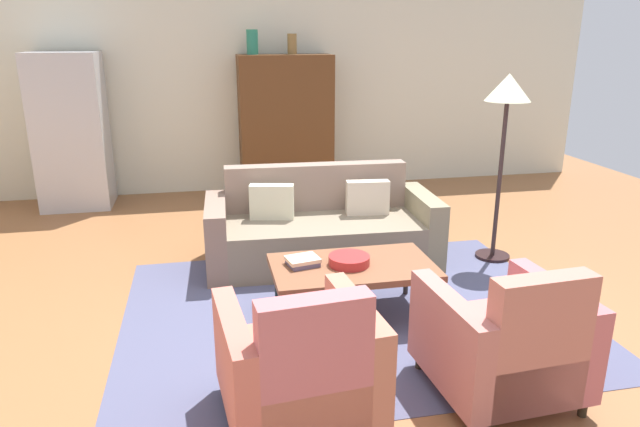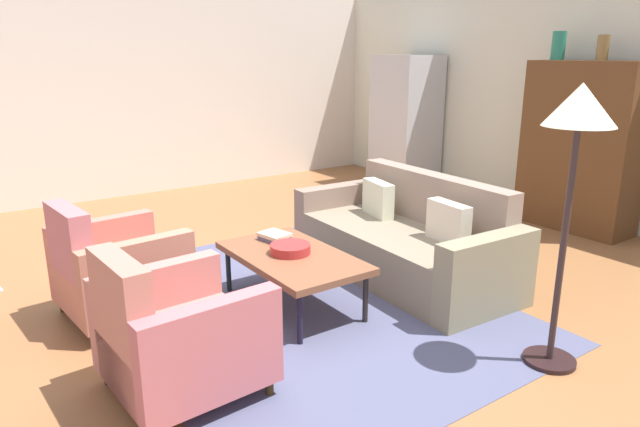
{
  "view_description": "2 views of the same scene",
  "coord_description": "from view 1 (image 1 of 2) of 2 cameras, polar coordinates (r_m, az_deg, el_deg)",
  "views": [
    {
      "loc": [
        -1.08,
        -3.74,
        2.05
      ],
      "look_at": [
        -0.19,
        0.55,
        0.67
      ],
      "focal_mm": 32.12,
      "sensor_mm": 36.0,
      "label": 1
    },
    {
      "loc": [
        3.35,
        -2.07,
        1.88
      ],
      "look_at": [
        0.18,
        0.13,
        0.78
      ],
      "focal_mm": 31.79,
      "sensor_mm": 36.0,
      "label": 2
    }
  ],
  "objects": [
    {
      "name": "refrigerator",
      "position": [
        7.57,
        -23.51,
        7.51
      ],
      "size": [
        0.8,
        0.73,
        1.85
      ],
      "color": "#B7BABF",
      "rests_on": "ground"
    },
    {
      "name": "vase_tall",
      "position": [
        7.46,
        -6.76,
        16.6
      ],
      "size": [
        0.14,
        0.14,
        0.3
      ],
      "primitive_type": "cylinder",
      "color": "#267B60",
      "rests_on": "cabinet"
    },
    {
      "name": "fruit_bowl",
      "position": [
        4.23,
        2.92,
        -4.67
      ],
      "size": [
        0.31,
        0.31,
        0.07
      ],
      "primitive_type": "cylinder",
      "color": "#A92929",
      "rests_on": "coffee_table"
    },
    {
      "name": "coffee_table",
      "position": [
        4.26,
        3.27,
        -5.53
      ],
      "size": [
        1.2,
        0.7,
        0.42
      ],
      "color": "black",
      "rests_on": "ground"
    },
    {
      "name": "couch",
      "position": [
        5.37,
        0.05,
        -1.64
      ],
      "size": [
        2.14,
        0.99,
        0.86
      ],
      "rotation": [
        0.0,
        0.0,
        3.1
      ],
      "color": "#7C6F5B",
      "rests_on": "ground"
    },
    {
      "name": "vase_round",
      "position": [
        7.52,
        -2.8,
        16.52
      ],
      "size": [
        0.12,
        0.12,
        0.25
      ],
      "primitive_type": "cylinder",
      "color": "olive",
      "rests_on": "cabinet"
    },
    {
      "name": "armchair_left",
      "position": [
        3.15,
        -1.93,
        -15.21
      ],
      "size": [
        0.87,
        0.87,
        0.88
      ],
      "rotation": [
        0.0,
        0.0,
        0.09
      ],
      "color": "#321C21",
      "rests_on": "ground"
    },
    {
      "name": "wall_back",
      "position": [
        7.88,
        -3.87,
        12.71
      ],
      "size": [
        8.72,
        0.12,
        2.8
      ],
      "primitive_type": "cube",
      "color": "silver",
      "rests_on": "ground"
    },
    {
      "name": "area_rug",
      "position": [
        4.47,
        3.02,
        -9.78
      ],
      "size": [
        3.4,
        2.6,
        0.01
      ],
      "primitive_type": "cube",
      "color": "#4E506E",
      "rests_on": "ground"
    },
    {
      "name": "ground_plane",
      "position": [
        4.4,
        3.98,
        -10.31
      ],
      "size": [
        10.47,
        10.47,
        0.0
      ],
      "primitive_type": "plane",
      "color": "#915D37"
    },
    {
      "name": "floor_lamp",
      "position": [
        5.4,
        18.12,
        10.21
      ],
      "size": [
        0.4,
        0.4,
        1.72
      ],
      "color": "black",
      "rests_on": "ground"
    },
    {
      "name": "book_stack",
      "position": [
        4.22,
        -1.74,
        -4.77
      ],
      "size": [
        0.26,
        0.23,
        0.06
      ],
      "color": "#504D6A",
      "rests_on": "coffee_table"
    },
    {
      "name": "cabinet",
      "position": [
        7.6,
        -3.45,
        8.75
      ],
      "size": [
        1.2,
        0.51,
        1.8
      ],
      "color": "#56341A",
      "rests_on": "ground"
    },
    {
      "name": "armchair_right",
      "position": [
        3.53,
        18.11,
        -12.36
      ],
      "size": [
        0.85,
        0.85,
        0.88
      ],
      "rotation": [
        0.0,
        0.0,
        0.06
      ],
      "color": "#30271A",
      "rests_on": "ground"
    }
  ]
}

